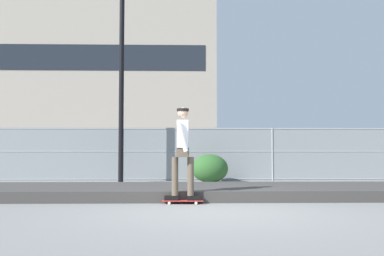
{
  "coord_description": "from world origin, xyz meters",
  "views": [
    {
      "loc": [
        -0.6,
        -7.49,
        1.04
      ],
      "look_at": [
        -0.26,
        5.33,
        1.71
      ],
      "focal_mm": 40.93,
      "sensor_mm": 36.0,
      "label": 1
    }
  ],
  "objects_px": {
    "skateboard": "(183,201)",
    "parked_car_near": "(56,156)",
    "shrub_left": "(210,168)",
    "skater": "(183,147)",
    "street_lamp": "(122,41)"
  },
  "relations": [
    {
      "from": "street_lamp",
      "to": "skateboard",
      "type": "bearing_deg",
      "value": -70.5
    },
    {
      "from": "skateboard",
      "to": "shrub_left",
      "type": "distance_m",
      "value": 5.81
    },
    {
      "from": "skater",
      "to": "parked_car_near",
      "type": "relative_size",
      "value": 0.41
    },
    {
      "from": "skateboard",
      "to": "parked_car_near",
      "type": "xyz_separation_m",
      "value": [
        -5.31,
        10.03,
        0.78
      ]
    },
    {
      "from": "skater",
      "to": "shrub_left",
      "type": "distance_m",
      "value": 5.83
    },
    {
      "from": "street_lamp",
      "to": "parked_car_near",
      "type": "distance_m",
      "value": 6.73
    },
    {
      "from": "skateboard",
      "to": "parked_car_near",
      "type": "bearing_deg",
      "value": 117.92
    },
    {
      "from": "skateboard",
      "to": "shrub_left",
      "type": "bearing_deg",
      "value": 80.9
    },
    {
      "from": "skater",
      "to": "parked_car_near",
      "type": "bearing_deg",
      "value": 117.92
    },
    {
      "from": "street_lamp",
      "to": "parked_car_near",
      "type": "xyz_separation_m",
      "value": [
        -3.34,
        4.44,
        -3.79
      ]
    },
    {
      "from": "skater",
      "to": "shrub_left",
      "type": "relative_size",
      "value": 1.52
    },
    {
      "from": "street_lamp",
      "to": "shrub_left",
      "type": "bearing_deg",
      "value": 2.77
    },
    {
      "from": "street_lamp",
      "to": "shrub_left",
      "type": "height_order",
      "value": "street_lamp"
    },
    {
      "from": "street_lamp",
      "to": "shrub_left",
      "type": "relative_size",
      "value": 6.27
    },
    {
      "from": "skateboard",
      "to": "parked_car_near",
      "type": "distance_m",
      "value": 11.38
    }
  ]
}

